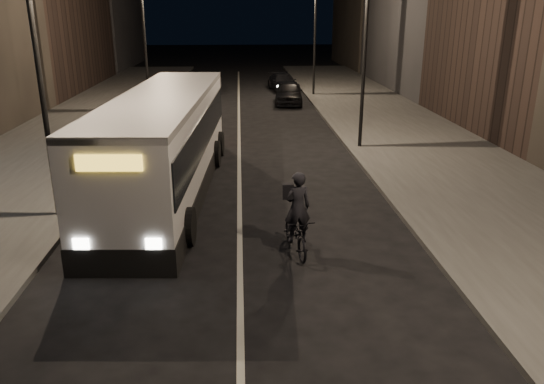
{
  "coord_description": "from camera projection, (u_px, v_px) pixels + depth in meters",
  "views": [
    {
      "loc": [
        0.08,
        -11.69,
        6.16
      ],
      "look_at": [
        0.9,
        1.8,
        1.5
      ],
      "focal_mm": 35.0,
      "sensor_mm": 36.0,
      "label": 1
    }
  ],
  "objects": [
    {
      "name": "sidewalk_right",
      "position": [
        408.0,
        137.0,
        26.7
      ],
      "size": [
        7.0,
        70.0,
        0.16
      ],
      "primitive_type": "cube",
      "color": "#3A3A37",
      "rests_on": "ground"
    },
    {
      "name": "streetlight_right_far",
      "position": [
        312.0,
        21.0,
        38.01
      ],
      "size": [
        1.2,
        0.44,
        8.12
      ],
      "color": "black",
      "rests_on": "sidewalk_right"
    },
    {
      "name": "cyclist_on_bicycle",
      "position": [
        296.0,
        226.0,
        13.93
      ],
      "size": [
        1.01,
        2.08,
        2.3
      ],
      "rotation": [
        0.0,
        0.0,
        0.16
      ],
      "color": "black",
      "rests_on": "ground"
    },
    {
      "name": "ground",
      "position": [
        240.0,
        274.0,
        13.03
      ],
      "size": [
        180.0,
        180.0,
        0.0
      ],
      "primitive_type": "plane",
      "color": "black",
      "rests_on": "ground"
    },
    {
      "name": "car_near",
      "position": [
        289.0,
        93.0,
        36.26
      ],
      "size": [
        2.19,
        4.7,
        1.56
      ],
      "primitive_type": "imported",
      "rotation": [
        0.0,
        0.0,
        -0.08
      ],
      "color": "black",
      "rests_on": "ground"
    },
    {
      "name": "car_mid",
      "position": [
        207.0,
        83.0,
        41.16
      ],
      "size": [
        2.03,
        4.85,
        1.56
      ],
      "primitive_type": "imported",
      "rotation": [
        0.0,
        0.0,
        3.06
      ],
      "color": "#39393B",
      "rests_on": "ground"
    },
    {
      "name": "streetlight_left_near",
      "position": [
        44.0,
        40.0,
        14.75
      ],
      "size": [
        1.2,
        0.44,
        8.12
      ],
      "color": "black",
      "rests_on": "sidewalk_left"
    },
    {
      "name": "streetlight_right_mid",
      "position": [
        360.0,
        29.0,
        22.91
      ],
      "size": [
        1.2,
        0.44,
        8.12
      ],
      "color": "black",
      "rests_on": "sidewalk_right"
    },
    {
      "name": "streetlight_left_far",
      "position": [
        148.0,
        24.0,
        31.74
      ],
      "size": [
        1.2,
        0.44,
        8.12
      ],
      "color": "black",
      "rests_on": "sidewalk_left"
    },
    {
      "name": "city_bus",
      "position": [
        166.0,
        140.0,
        18.32
      ],
      "size": [
        3.62,
        13.07,
        3.48
      ],
      "rotation": [
        0.0,
        0.0,
        -0.06
      ],
      "color": "silver",
      "rests_on": "ground"
    },
    {
      "name": "car_far",
      "position": [
        283.0,
        82.0,
        42.12
      ],
      "size": [
        2.51,
        4.87,
        1.35
      ],
      "primitive_type": "imported",
      "rotation": [
        0.0,
        0.0,
        0.14
      ],
      "color": "black",
      "rests_on": "ground"
    },
    {
      "name": "sidewalk_left",
      "position": [
        64.0,
        142.0,
        25.73
      ],
      "size": [
        7.0,
        70.0,
        0.16
      ],
      "primitive_type": "cube",
      "color": "#3A3A37",
      "rests_on": "ground"
    }
  ]
}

